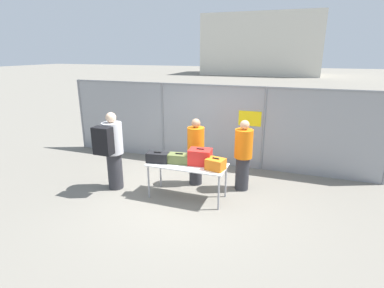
% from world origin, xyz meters
% --- Properties ---
extents(ground_plane, '(120.00, 120.00, 0.00)m').
position_xyz_m(ground_plane, '(0.00, 0.00, 0.00)').
color(ground_plane, slate).
extents(fence_section, '(8.88, 0.07, 2.25)m').
position_xyz_m(fence_section, '(0.01, 2.16, 1.18)').
color(fence_section, gray).
rests_on(fence_section, ground_plane).
extents(inspection_table, '(1.70, 0.72, 0.78)m').
position_xyz_m(inspection_table, '(0.15, -0.08, 0.71)').
color(inspection_table, silver).
rests_on(inspection_table, ground_plane).
extents(suitcase_black, '(0.51, 0.32, 0.24)m').
position_xyz_m(suitcase_black, '(-0.50, -0.17, 0.89)').
color(suitcase_black, black).
rests_on(suitcase_black, inspection_table).
extents(suitcase_olive, '(0.52, 0.33, 0.23)m').
position_xyz_m(suitcase_olive, '(-0.04, -0.06, 0.88)').
color(suitcase_olive, '#566033').
rests_on(suitcase_olive, inspection_table).
extents(suitcase_red, '(0.50, 0.39, 0.36)m').
position_xyz_m(suitcase_red, '(0.41, 0.02, 0.95)').
color(suitcase_red, red).
rests_on(suitcase_red, inspection_table).
extents(suitcase_orange, '(0.41, 0.36, 0.25)m').
position_xyz_m(suitcase_orange, '(0.81, -0.15, 0.89)').
color(suitcase_orange, orange).
rests_on(suitcase_orange, inspection_table).
extents(traveler_hooded, '(0.45, 0.70, 1.82)m').
position_xyz_m(traveler_hooded, '(-1.61, -0.26, 1.00)').
color(traveler_hooded, '#2D2D33').
rests_on(traveler_hooded, ground_plane).
extents(security_worker_near, '(0.40, 0.40, 1.62)m').
position_xyz_m(security_worker_near, '(0.09, 0.67, 0.84)').
color(security_worker_near, '#2D2D33').
rests_on(security_worker_near, ground_plane).
extents(security_worker_far, '(0.41, 0.41, 1.65)m').
position_xyz_m(security_worker_far, '(1.20, 0.75, 0.85)').
color(security_worker_far, '#2D2D33').
rests_on(security_worker_far, ground_plane).
extents(utility_trailer, '(3.43, 2.08, 0.70)m').
position_xyz_m(utility_trailer, '(1.37, 4.67, 0.41)').
color(utility_trailer, silver).
rests_on(utility_trailer, ground_plane).
extents(distant_hangar, '(15.59, 8.48, 7.96)m').
position_xyz_m(distant_hangar, '(-3.42, 39.11, 3.98)').
color(distant_hangar, beige).
rests_on(distant_hangar, ground_plane).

